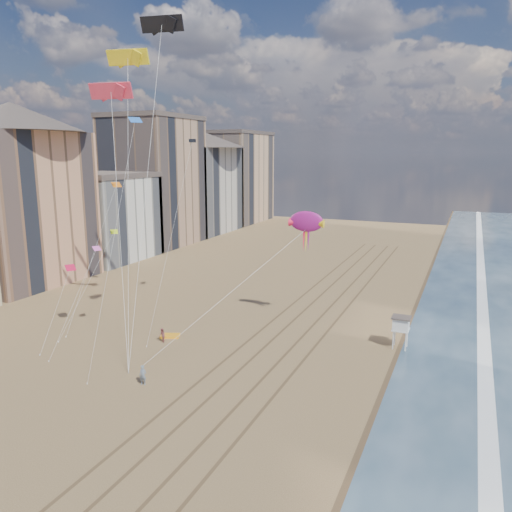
{
  "coord_description": "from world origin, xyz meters",
  "views": [
    {
      "loc": [
        20.66,
        -23.88,
        20.81
      ],
      "look_at": [
        -0.92,
        26.0,
        9.5
      ],
      "focal_mm": 35.0,
      "sensor_mm": 36.0,
      "label": 1
    }
  ],
  "objects_px": {
    "show_kite": "(306,222)",
    "kite_flyer_b": "(162,335)",
    "grounded_kite": "(170,336)",
    "lifeguard_stand": "(401,324)",
    "kite_flyer_a": "(143,375)"
  },
  "relations": [
    {
      "from": "show_kite",
      "to": "kite_flyer_b",
      "type": "distance_m",
      "value": 21.09
    },
    {
      "from": "grounded_kite",
      "to": "show_kite",
      "type": "height_order",
      "value": "show_kite"
    },
    {
      "from": "lifeguard_stand",
      "to": "show_kite",
      "type": "xyz_separation_m",
      "value": [
        -11.79,
        2.89,
        10.06
      ]
    },
    {
      "from": "kite_flyer_a",
      "to": "kite_flyer_b",
      "type": "distance_m",
      "value": 10.42
    },
    {
      "from": "grounded_kite",
      "to": "show_kite",
      "type": "xyz_separation_m",
      "value": [
        12.94,
        9.95,
        12.67
      ]
    },
    {
      "from": "lifeguard_stand",
      "to": "kite_flyer_b",
      "type": "height_order",
      "value": "lifeguard_stand"
    },
    {
      "from": "lifeguard_stand",
      "to": "kite_flyer_a",
      "type": "xyz_separation_m",
      "value": [
        -20.33,
        -18.28,
        -1.81
      ]
    },
    {
      "from": "kite_flyer_a",
      "to": "lifeguard_stand",
      "type": "bearing_deg",
      "value": 31.5
    },
    {
      "from": "show_kite",
      "to": "kite_flyer_a",
      "type": "bearing_deg",
      "value": -111.95
    },
    {
      "from": "grounded_kite",
      "to": "kite_flyer_b",
      "type": "bearing_deg",
      "value": -107.96
    },
    {
      "from": "lifeguard_stand",
      "to": "kite_flyer_b",
      "type": "relative_size",
      "value": 2.2
    },
    {
      "from": "lifeguard_stand",
      "to": "kite_flyer_a",
      "type": "bearing_deg",
      "value": -138.03
    },
    {
      "from": "grounded_kite",
      "to": "show_kite",
      "type": "bearing_deg",
      "value": 15.8
    },
    {
      "from": "grounded_kite",
      "to": "kite_flyer_a",
      "type": "relative_size",
      "value": 1.15
    },
    {
      "from": "grounded_kite",
      "to": "kite_flyer_a",
      "type": "bearing_deg",
      "value": -90.32
    }
  ]
}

